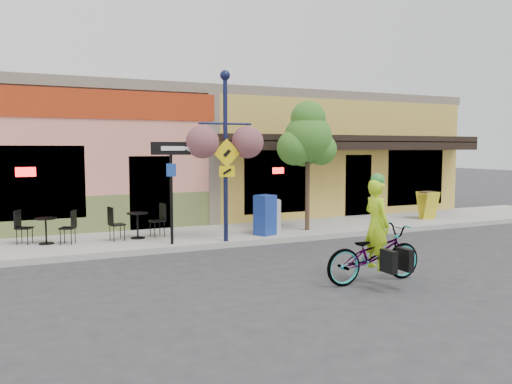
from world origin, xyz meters
TOP-DOWN VIEW (x-y plane):
  - ground at (0.00, 0.00)m, footprint 90.00×90.00m
  - sidewalk at (0.00, 2.00)m, footprint 24.00×3.00m
  - curb at (0.00, 0.55)m, footprint 24.00×0.12m
  - building at (0.00, 7.50)m, footprint 18.20×8.20m
  - bicycle at (-0.33, -3.66)m, footprint 2.07×0.72m
  - cyclist_rider at (-0.28, -3.66)m, footprint 0.41×0.62m
  - lamp_post at (-1.67, 0.65)m, footprint 1.41×0.62m
  - one_way_sign at (-3.03, 0.84)m, footprint 0.99×0.38m
  - cafe_set_left at (-5.88, 2.12)m, footprint 1.59×1.23m
  - cafe_set_right at (-3.65, 1.98)m, footprint 1.62×1.04m
  - newspaper_box_blue at (-0.35, 1.09)m, footprint 0.63×0.60m
  - newspaper_box_grey at (-0.03, 1.35)m, footprint 0.49×0.45m
  - street_tree at (1.12, 1.33)m, footprint 1.68×1.68m
  - sandwich_board at (5.99, 1.49)m, footprint 0.59×0.45m

SIDE VIEW (x-z plane):
  - ground at x=0.00m, z-range 0.00..0.00m
  - sidewalk at x=0.00m, z-range 0.00..0.15m
  - curb at x=0.00m, z-range 0.00..0.15m
  - bicycle at x=-0.33m, z-range 0.00..1.09m
  - cafe_set_left at x=-5.88m, z-range 0.15..1.01m
  - cafe_set_right at x=-3.65m, z-range 0.15..1.05m
  - sandwich_board at x=5.99m, z-range 0.15..1.08m
  - newspaper_box_grey at x=-0.03m, z-range 0.15..1.09m
  - newspaper_box_blue at x=-0.35m, z-range 0.15..1.25m
  - cyclist_rider at x=-0.28m, z-range 0.00..1.70m
  - one_way_sign at x=-3.03m, z-range 0.15..2.68m
  - street_tree at x=1.12m, z-range 0.15..3.93m
  - building at x=0.00m, z-range 0.00..4.50m
  - lamp_post at x=-1.67m, z-range 0.15..4.48m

